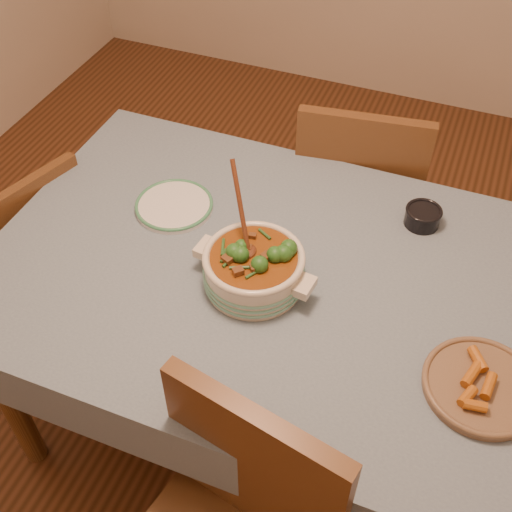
# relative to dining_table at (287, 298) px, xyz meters

# --- Properties ---
(floor) EXTENTS (4.50, 4.50, 0.00)m
(floor) POSITION_rel_dining_table_xyz_m (0.00, 0.00, -0.66)
(floor) COLOR #432613
(floor) RESTS_ON ground
(dining_table) EXTENTS (1.68, 1.08, 0.76)m
(dining_table) POSITION_rel_dining_table_xyz_m (0.00, 0.00, 0.00)
(dining_table) COLOR brown
(dining_table) RESTS_ON floor
(stew_casserole) EXTENTS (0.34, 0.29, 0.32)m
(stew_casserole) POSITION_rel_dining_table_xyz_m (-0.08, -0.06, 0.16)
(stew_casserole) COLOR beige
(stew_casserole) RESTS_ON dining_table
(white_plate) EXTENTS (0.30, 0.30, 0.02)m
(white_plate) POSITION_rel_dining_table_xyz_m (-0.41, 0.13, 0.10)
(white_plate) COLOR white
(white_plate) RESTS_ON dining_table
(condiment_bowl) EXTENTS (0.12, 0.12, 0.06)m
(condiment_bowl) POSITION_rel_dining_table_xyz_m (0.29, 0.34, 0.12)
(condiment_bowl) COLOR black
(condiment_bowl) RESTS_ON dining_table
(fried_plate) EXTENTS (0.33, 0.33, 0.05)m
(fried_plate) POSITION_rel_dining_table_xyz_m (0.53, -0.17, 0.11)
(fried_plate) COLOR brown
(fried_plate) RESTS_ON dining_table
(chair_far) EXTENTS (0.49, 0.49, 0.93)m
(chair_far) POSITION_rel_dining_table_xyz_m (0.03, 0.68, -0.14)
(chair_far) COLOR brown
(chair_far) RESTS_ON floor
(chair_left) EXTENTS (0.46, 0.46, 0.79)m
(chair_left) POSITION_rel_dining_table_xyz_m (-0.96, 0.06, -0.21)
(chair_left) COLOR brown
(chair_left) RESTS_ON floor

